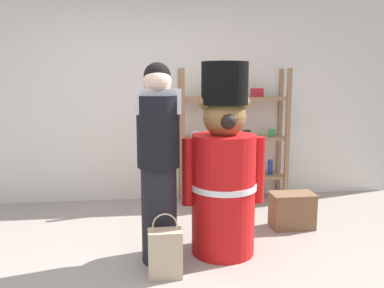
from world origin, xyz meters
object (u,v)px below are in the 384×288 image
Objects in this scene: person_shopper at (159,161)px; display_crate at (292,210)px; merchandise_shelf at (233,136)px; shopping_bag at (165,253)px; teddy_bear_guard at (224,172)px.

display_crate is (1.41, 0.61, -0.69)m from person_shopper.
person_shopper is (-1.00, -1.66, 0.05)m from merchandise_shelf.
shopping_bag is at bearing -146.77° from display_crate.
person_shopper reaches higher than merchandise_shelf.
merchandise_shelf is 3.68× the size of display_crate.
teddy_bear_guard reaches higher than shopping_bag.
display_crate is at bearing 33.23° from shopping_bag.
teddy_bear_guard is 0.60m from person_shopper.
display_crate is at bearing 30.82° from teddy_bear_guard.
teddy_bear_guard is 0.87m from shopping_bag.
merchandise_shelf is 1.00× the size of person_shopper.
shopping_bag is 1.15× the size of display_crate.
merchandise_shelf is at bearing 111.36° from display_crate.
shopping_bag is at bearing -143.29° from teddy_bear_guard.
person_shopper is (-0.57, -0.11, 0.13)m from teddy_bear_guard.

